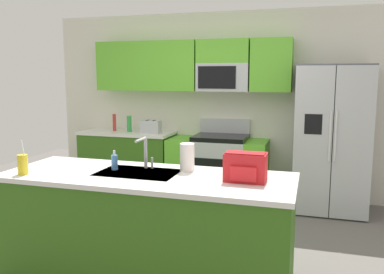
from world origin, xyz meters
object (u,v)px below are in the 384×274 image
toaster (151,127)px  drink_cup_yellow (23,164)px  soap_dispenser (115,162)px  backpack (245,166)px  range_oven (218,168)px  bottle_green (129,124)px  pepper_mill (114,122)px  refrigerator (331,139)px  paper_towel_roll (187,157)px  sink_faucet (145,150)px

toaster → drink_cup_yellow: 2.59m
soap_dispenser → backpack: backpack is taller
range_oven → backpack: backpack is taller
toaster → backpack: bearing=-52.6°
bottle_green → pepper_mill: bearing=176.8°
refrigerator → range_oven: bearing=177.2°
bottle_green → paper_towel_roll: paper_towel_roll is taller
toaster → paper_towel_roll: paper_towel_roll is taller
bottle_green → refrigerator: bearing=-1.1°
sink_faucet → drink_cup_yellow: bearing=-151.6°
sink_faucet → soap_dispenser: (-0.24, -0.11, -0.10)m
sink_faucet → drink_cup_yellow: 1.02m
refrigerator → toaster: bearing=179.5°
bottle_green → paper_towel_roll: 2.63m
bottle_green → soap_dispenser: (0.94, -2.25, -0.05)m
pepper_mill → sink_faucet: bearing=-56.5°
toaster → sink_faucet: size_ratio=0.99×
toaster → backpack: size_ratio=0.87×
refrigerator → drink_cup_yellow: refrigerator is taller
range_oven → paper_towel_roll: (0.22, -2.13, 0.58)m
toaster → soap_dispenser: toaster is taller
bottle_green → drink_cup_yellow: bearing=-83.8°
bottle_green → soap_dispenser: size_ratio=1.36×
refrigerator → drink_cup_yellow: (-2.52, -2.57, 0.06)m
bottle_green → soap_dispenser: 2.44m
bottle_green → drink_cup_yellow: 2.64m
range_oven → backpack: bearing=-72.0°
pepper_mill → drink_cup_yellow: size_ratio=0.87×
drink_cup_yellow → soap_dispenser: 0.75m
pepper_mill → sink_faucet: size_ratio=0.89×
paper_towel_roll → soap_dispenser: bearing=-167.7°
range_oven → toaster: (-0.98, -0.05, 0.55)m
drink_cup_yellow → backpack: bearing=10.1°
paper_towel_roll → backpack: size_ratio=0.75×
range_oven → soap_dispenser: bearing=-100.0°
range_oven → soap_dispenser: size_ratio=8.00×
bottle_green → paper_towel_roll: size_ratio=0.96×
drink_cup_yellow → backpack: size_ratio=0.89×
pepper_mill → bottle_green: bearing=-3.2°
refrigerator → drink_cup_yellow: size_ratio=6.47×
toaster → bottle_green: (-0.36, 0.04, 0.02)m
toaster → paper_towel_roll: (1.20, -2.08, 0.03)m
sink_faucet → backpack: size_ratio=0.88×
bottle_green → paper_towel_roll: (1.56, -2.12, 0.00)m
sink_faucet → bottle_green: bearing=118.8°
toaster → backpack: (1.73, -2.27, 0.03)m
pepper_mill → soap_dispenser: bearing=-62.4°
toaster → refrigerator: bearing=-0.5°
bottle_green → sink_faucet: sink_faucet is taller
range_oven → bottle_green: (-1.33, -0.02, 0.57)m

